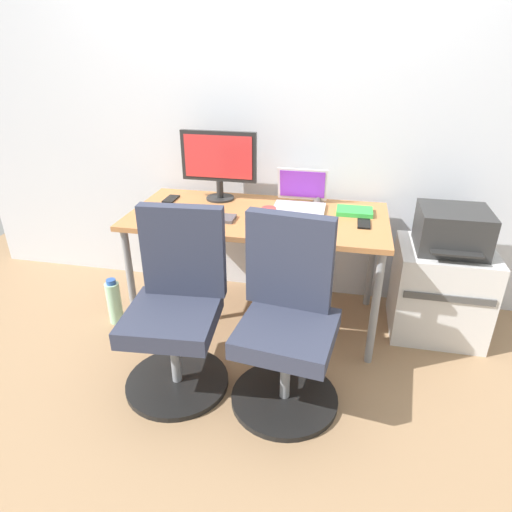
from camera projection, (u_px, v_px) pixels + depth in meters
ground_plane at (258, 316)px, 2.93m from camera, size 5.28×5.28×0.00m
back_wall at (272, 103)px, 2.75m from camera, size 4.40×0.04×2.60m
desk at (258, 224)px, 2.64m from camera, size 1.52×0.72×0.72m
office_chair_left at (177, 311)px, 2.23m from camera, size 0.54×0.54×0.94m
office_chair_right at (287, 324)px, 2.12m from camera, size 0.54×0.54×0.94m
side_cabinet at (439, 291)px, 2.68m from camera, size 0.54×0.47×0.56m
printer at (452, 230)px, 2.51m from camera, size 0.38×0.40×0.24m
water_bottle_on_floor at (114, 302)px, 2.82m from camera, size 0.09×0.09×0.31m
desktop_monitor at (219, 161)px, 2.75m from camera, size 0.48×0.18×0.43m
open_laptop at (300, 198)px, 2.70m from camera, size 0.31×0.27×0.22m
keyboard_by_monitor at (206, 217)px, 2.55m from camera, size 0.34×0.12×0.02m
keyboard_by_laptop at (289, 234)px, 2.32m from camera, size 0.34×0.12×0.02m
mouse_by_monitor at (174, 207)px, 2.67m from camera, size 0.06×0.10×0.03m
mouse_by_laptop at (211, 208)px, 2.66m from camera, size 0.06×0.10×0.03m
coffee_mug at (269, 215)px, 2.46m from camera, size 0.08×0.08×0.09m
pen_cup at (319, 194)px, 2.80m from camera, size 0.07×0.07×0.10m
phone_near_monitor at (364, 224)px, 2.46m from camera, size 0.07×0.14×0.01m
phone_near_laptop at (171, 199)px, 2.85m from camera, size 0.07×0.14×0.01m
notebook at (355, 211)px, 2.62m from camera, size 0.21×0.15×0.03m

